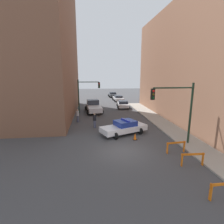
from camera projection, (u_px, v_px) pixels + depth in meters
ground_plane at (123, 151)px, 13.92m from camera, size 120.00×120.00×0.00m
sidewalk_right at (196, 147)px, 14.61m from camera, size 2.40×44.00×0.12m
building_corner_left at (19, 34)px, 23.71m from camera, size 14.00×20.00×22.64m
building_right at (219, 64)px, 21.66m from camera, size 12.00×28.00×14.51m
traffic_light_near at (178, 105)px, 14.47m from camera, size 3.64×0.35×5.20m
traffic_light_far at (86, 91)px, 27.08m from camera, size 3.44×0.35×5.20m
police_car at (124, 127)px, 17.76m from camera, size 5.05×3.49×1.52m
white_truck at (93, 106)px, 28.01m from camera, size 3.02×5.59×1.90m
parked_car_near at (123, 104)px, 31.57m from camera, size 2.54×4.45×1.31m
parked_car_mid at (118, 98)px, 39.31m from camera, size 2.41×4.38×1.31m
parked_car_far at (113, 94)px, 46.34m from camera, size 2.34×4.34×1.31m
pedestrian_crossing at (95, 120)px, 19.88m from camera, size 0.47×0.47×1.66m
pedestrian_corner at (78, 115)px, 22.18m from camera, size 0.42×0.42×1.66m
barrier_mid at (193, 157)px, 11.57m from camera, size 1.60×0.22×0.90m
barrier_back at (176, 145)px, 13.50m from camera, size 1.60×0.29×0.90m
traffic_cone at (135, 136)px, 16.27m from camera, size 0.36×0.36×0.66m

